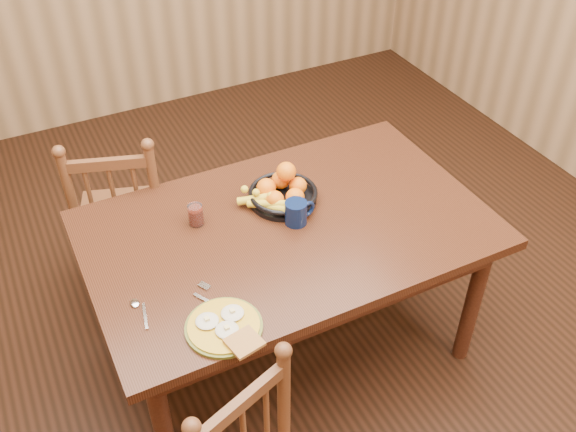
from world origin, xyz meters
name	(u,v)px	position (x,y,z in m)	size (l,w,h in m)	color
room	(288,92)	(0.00, 0.00, 1.35)	(4.52, 5.02, 2.72)	black
dining_table	(288,241)	(0.00, 0.00, 0.67)	(1.60, 1.00, 0.75)	black
chair_far	(125,218)	(-0.52, 0.70, 0.47)	(0.54, 0.53, 0.96)	#552B19
breakfast_plate	(225,327)	(-0.43, -0.39, 0.76)	(0.26, 0.30, 0.04)	#59601E
fork	(208,297)	(-0.43, -0.22, 0.75)	(0.08, 0.18, 0.00)	silver
spoon	(138,307)	(-0.66, -0.16, 0.75)	(0.05, 0.16, 0.01)	silver
coffee_mug	(297,212)	(0.04, 0.00, 0.80)	(0.13, 0.09, 0.10)	#0A173A
juice_glass	(196,215)	(-0.32, 0.18, 0.79)	(0.06, 0.06, 0.09)	silver
fruit_bowl	(282,193)	(0.05, 0.15, 0.80)	(0.32, 0.32, 0.17)	black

